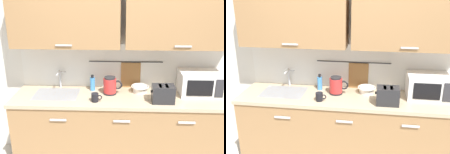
{
  "view_description": "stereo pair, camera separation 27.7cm",
  "coord_description": "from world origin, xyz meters",
  "views": [
    {
      "loc": [
        0.0,
        -2.5,
        2.12
      ],
      "look_at": [
        -0.12,
        0.33,
        1.12
      ],
      "focal_mm": 42.09,
      "sensor_mm": 36.0,
      "label": 1
    },
    {
      "loc": [
        0.28,
        -2.47,
        2.12
      ],
      "look_at": [
        -0.12,
        0.33,
        1.12
      ],
      "focal_mm": 42.09,
      "sensor_mm": 36.0,
      "label": 2
    }
  ],
  "objects": [
    {
      "name": "electric_kettle",
      "position": [
        -0.14,
        0.36,
        1.0
      ],
      "size": [
        0.23,
        0.16,
        0.21
      ],
      "color": "black",
      "rests_on": "counter_unit"
    },
    {
      "name": "dish_soap_bottle",
      "position": [
        -0.36,
        0.46,
        0.99
      ],
      "size": [
        0.06,
        0.06,
        0.2
      ],
      "color": "#3F8CD8",
      "rests_on": "counter_unit"
    },
    {
      "name": "counter_unit",
      "position": [
        -0.01,
        0.3,
        0.46
      ],
      "size": [
        2.53,
        0.64,
        0.9
      ],
      "color": "#997047",
      "rests_on": "ground"
    },
    {
      "name": "back_wall_assembly",
      "position": [
        0.0,
        0.53,
        1.52
      ],
      "size": [
        3.7,
        0.41,
        2.5
      ],
      "color": "silver",
      "rests_on": "ground"
    },
    {
      "name": "microwave",
      "position": [
        0.9,
        0.41,
        1.04
      ],
      "size": [
        0.46,
        0.35,
        0.27
      ],
      "color": "white",
      "rests_on": "counter_unit"
    },
    {
      "name": "sink_faucet",
      "position": [
        -0.77,
        0.53,
        1.04
      ],
      "size": [
        0.09,
        0.17,
        0.22
      ],
      "color": "#B2B5BA",
      "rests_on": "counter_unit"
    },
    {
      "name": "mug_near_sink",
      "position": [
        -0.3,
        0.14,
        0.95
      ],
      "size": [
        0.12,
        0.08,
        0.09
      ],
      "color": "black",
      "rests_on": "counter_unit"
    },
    {
      "name": "toaster",
      "position": [
        0.45,
        0.16,
        1.0
      ],
      "size": [
        0.26,
        0.17,
        0.19
      ],
      "color": "#232326",
      "rests_on": "counter_unit"
    },
    {
      "name": "mixing_bowl",
      "position": [
        0.21,
        0.43,
        0.94
      ],
      "size": [
        0.21,
        0.21,
        0.08
      ],
      "color": "silver",
      "rests_on": "counter_unit"
    }
  ]
}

